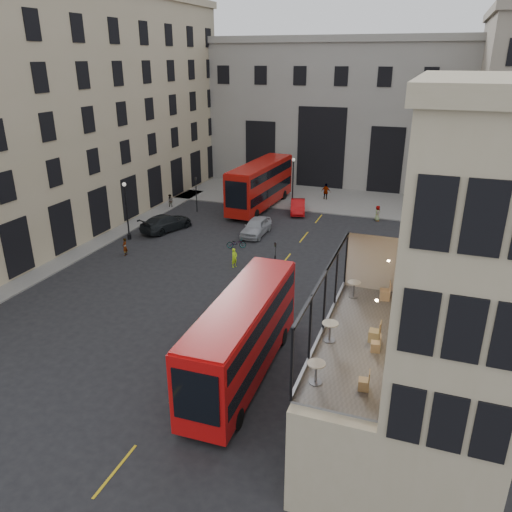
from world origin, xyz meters
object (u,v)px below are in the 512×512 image
(cafe_table_near, at_px, (316,370))
(bus_near, at_px, (243,333))
(car_c, at_px, (166,223))
(pedestrian_e, at_px, (125,247))
(car_b, at_px, (298,207))
(cafe_chair_a, at_px, (364,384))
(cafe_chair_c, at_px, (375,335))
(pedestrian_c, at_px, (326,192))
(street_lamp_a, at_px, (127,214))
(cafe_chair_b, at_px, (376,346))
(pedestrian_b, at_px, (249,207))
(cafe_chair_d, at_px, (385,294))
(traffic_light_near, at_px, (275,261))
(cafe_table_far, at_px, (354,287))
(street_lamp_b, at_px, (293,184))
(pedestrian_a, at_px, (170,201))
(bus_far, at_px, (260,183))
(car_a, at_px, (256,227))
(cyclist, at_px, (234,258))
(pedestrian_d, at_px, (378,213))
(cafe_table_mid, at_px, (330,329))

(cafe_table_near, bearing_deg, bus_near, 132.07)
(car_c, relative_size, pedestrian_e, 3.56)
(car_b, relative_size, cafe_chair_a, 5.57)
(cafe_chair_a, bearing_deg, cafe_chair_c, 91.19)
(cafe_chair_a, bearing_deg, pedestrian_c, 104.00)
(street_lamp_a, xyz_separation_m, car_c, (1.98, 3.40, -1.60))
(bus_near, distance_m, cafe_chair_b, 7.72)
(pedestrian_b, height_order, cafe_chair_d, cafe_chair_d)
(traffic_light_near, xyz_separation_m, cafe_table_far, (6.68, -8.21, 2.71))
(cafe_table_far, bearing_deg, cafe_chair_d, 9.36)
(cafe_table_near, relative_size, cafe_chair_c, 0.91)
(street_lamp_b, xyz_separation_m, pedestrian_a, (-12.35, -5.75, -1.61))
(pedestrian_e, bearing_deg, cafe_chair_d, 56.49)
(car_b, bearing_deg, bus_far, 157.51)
(cafe_table_far, bearing_deg, cafe_table_near, -90.91)
(car_a, xyz_separation_m, cyclist, (1.01, -7.89, -0.01))
(cyclist, xyz_separation_m, pedestrian_c, (2.52, 22.11, 0.20))
(cafe_chair_a, bearing_deg, car_a, 117.23)
(traffic_light_near, height_order, street_lamp_b, street_lamp_b)
(pedestrian_a, xyz_separation_m, cafe_chair_c, (25.55, -28.29, 4.10))
(bus_far, relative_size, cafe_table_near, 14.96)
(pedestrian_d, height_order, pedestrian_e, pedestrian_d)
(bus_far, distance_m, cafe_chair_a, 39.01)
(pedestrian_a, relative_size, cafe_table_mid, 1.83)
(car_b, distance_m, cafe_table_mid, 33.81)
(traffic_light_near, bearing_deg, cafe_chair_a, -61.89)
(pedestrian_c, height_order, cafe_chair_b, cafe_chair_b)
(pedestrian_b, distance_m, cafe_table_near, 36.37)
(street_lamp_b, distance_m, cafe_table_mid, 36.61)
(bus_far, xyz_separation_m, cafe_chair_d, (16.25, -27.84, 2.09))
(cafe_table_near, bearing_deg, car_b, 106.24)
(cyclist, xyz_separation_m, cafe_table_near, (10.99, -18.94, 4.37))
(bus_far, bearing_deg, cafe_table_near, -67.61)
(pedestrian_c, bearing_deg, car_a, 79.92)
(cafe_table_near, relative_size, cafe_table_mid, 0.99)
(pedestrian_c, height_order, cafe_table_mid, cafe_table_mid)
(cafe_table_mid, distance_m, cafe_chair_d, 5.02)
(car_a, distance_m, cafe_table_near, 29.72)
(street_lamp_b, bearing_deg, cafe_chair_c, -68.80)
(cafe_chair_c, xyz_separation_m, cafe_chair_d, (-0.03, 4.08, 0.01))
(street_lamp_a, bearing_deg, pedestrian_b, 55.89)
(pedestrian_e, distance_m, cafe_table_far, 23.70)
(street_lamp_b, bearing_deg, cafe_chair_d, -66.27)
(pedestrian_e, distance_m, cafe_chair_a, 28.90)
(car_c, height_order, cafe_chair_a, cafe_chair_a)
(cafe_chair_d, bearing_deg, traffic_light_near, 135.72)
(street_lamp_b, xyz_separation_m, bus_far, (-3.08, -2.13, 0.41))
(cafe_chair_a, distance_m, cafe_chair_b, 2.68)
(traffic_light_near, relative_size, pedestrian_a, 2.44)
(cafe_table_mid, height_order, cafe_chair_b, cafe_table_mid)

